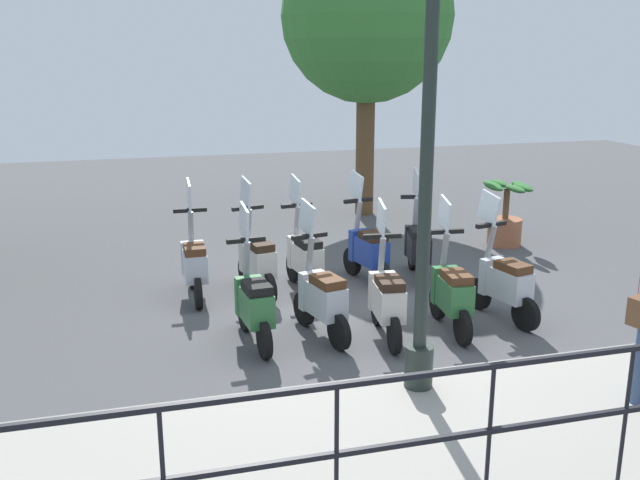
{
  "coord_description": "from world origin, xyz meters",
  "views": [
    {
      "loc": [
        -8.0,
        2.75,
        3.19
      ],
      "look_at": [
        0.2,
        0.5,
        0.9
      ],
      "focal_mm": 40.0,
      "sensor_mm": 36.0,
      "label": 1
    }
  ],
  "objects_px": {
    "scooter_near_2": "(386,298)",
    "scooter_near_4": "(254,303)",
    "scooter_far_0": "(418,245)",
    "scooter_near_1": "(451,292)",
    "lamp_post_near": "(426,187)",
    "scooter_far_3": "(256,260)",
    "tree_distant": "(367,17)",
    "scooter_far_4": "(194,263)",
    "scooter_far_1": "(367,250)",
    "scooter_far_2": "(304,256)",
    "scooter_near_0": "(503,282)",
    "potted_palm": "(505,219)",
    "scooter_near_3": "(321,297)"
  },
  "relations": [
    {
      "from": "tree_distant",
      "to": "scooter_near_0",
      "type": "distance_m",
      "value": 6.75
    },
    {
      "from": "tree_distant",
      "to": "scooter_far_0",
      "type": "relative_size",
      "value": 3.5
    },
    {
      "from": "scooter_near_3",
      "to": "scooter_near_4",
      "type": "distance_m",
      "value": 0.77
    },
    {
      "from": "scooter_near_0",
      "to": "scooter_near_4",
      "type": "height_order",
      "value": "same"
    },
    {
      "from": "potted_palm",
      "to": "scooter_near_4",
      "type": "height_order",
      "value": "scooter_near_4"
    },
    {
      "from": "scooter_near_0",
      "to": "scooter_far_4",
      "type": "xyz_separation_m",
      "value": [
        1.76,
        3.51,
        0.0
      ]
    },
    {
      "from": "scooter_far_2",
      "to": "scooter_far_3",
      "type": "height_order",
      "value": "same"
    },
    {
      "from": "scooter_near_3",
      "to": "scooter_far_1",
      "type": "distance_m",
      "value": 2.05
    },
    {
      "from": "scooter_near_2",
      "to": "scooter_far_4",
      "type": "distance_m",
      "value": 2.74
    },
    {
      "from": "scooter_far_3",
      "to": "scooter_near_0",
      "type": "bearing_deg",
      "value": -133.48
    },
    {
      "from": "lamp_post_near",
      "to": "scooter_far_1",
      "type": "height_order",
      "value": "lamp_post_near"
    },
    {
      "from": "scooter_near_0",
      "to": "scooter_far_4",
      "type": "bearing_deg",
      "value": 50.38
    },
    {
      "from": "lamp_post_near",
      "to": "scooter_far_1",
      "type": "relative_size",
      "value": 2.77
    },
    {
      "from": "scooter_near_2",
      "to": "scooter_near_4",
      "type": "bearing_deg",
      "value": 87.96
    },
    {
      "from": "scooter_near_1",
      "to": "potted_palm",
      "type": "bearing_deg",
      "value": -33.04
    },
    {
      "from": "scooter_near_2",
      "to": "scooter_far_2",
      "type": "bearing_deg",
      "value": 21.82
    },
    {
      "from": "scooter_far_2",
      "to": "scooter_far_3",
      "type": "xyz_separation_m",
      "value": [
        0.02,
        0.65,
        0.0
      ]
    },
    {
      "from": "potted_palm",
      "to": "scooter_far_4",
      "type": "relative_size",
      "value": 0.69
    },
    {
      "from": "scooter_far_4",
      "to": "scooter_near_1",
      "type": "bearing_deg",
      "value": -124.68
    },
    {
      "from": "scooter_near_1",
      "to": "scooter_near_4",
      "type": "bearing_deg",
      "value": 88.93
    },
    {
      "from": "lamp_post_near",
      "to": "scooter_far_4",
      "type": "relative_size",
      "value": 2.77
    },
    {
      "from": "lamp_post_near",
      "to": "scooter_near_4",
      "type": "relative_size",
      "value": 2.77
    },
    {
      "from": "scooter_near_0",
      "to": "scooter_far_0",
      "type": "distance_m",
      "value": 1.82
    },
    {
      "from": "scooter_near_4",
      "to": "scooter_near_1",
      "type": "bearing_deg",
      "value": -100.87
    },
    {
      "from": "lamp_post_near",
      "to": "potted_palm",
      "type": "relative_size",
      "value": 4.02
    },
    {
      "from": "scooter_far_0",
      "to": "scooter_far_4",
      "type": "xyz_separation_m",
      "value": [
        -0.03,
        3.15,
        0.0
      ]
    },
    {
      "from": "potted_palm",
      "to": "scooter_far_4",
      "type": "distance_m",
      "value": 5.42
    },
    {
      "from": "tree_distant",
      "to": "scooter_near_4",
      "type": "height_order",
      "value": "tree_distant"
    },
    {
      "from": "scooter_near_0",
      "to": "tree_distant",
      "type": "bearing_deg",
      "value": -15.37
    },
    {
      "from": "scooter_near_4",
      "to": "scooter_far_0",
      "type": "xyz_separation_m",
      "value": [
        1.72,
        -2.67,
        0.0
      ]
    },
    {
      "from": "scooter_near_4",
      "to": "scooter_far_0",
      "type": "height_order",
      "value": "same"
    },
    {
      "from": "tree_distant",
      "to": "scooter_far_4",
      "type": "height_order",
      "value": "tree_distant"
    },
    {
      "from": "scooter_near_0",
      "to": "scooter_far_0",
      "type": "height_order",
      "value": "same"
    },
    {
      "from": "potted_palm",
      "to": "scooter_near_4",
      "type": "relative_size",
      "value": 0.69
    },
    {
      "from": "tree_distant",
      "to": "scooter_far_2",
      "type": "distance_m",
      "value": 5.81
    },
    {
      "from": "scooter_near_0",
      "to": "scooter_near_1",
      "type": "xyz_separation_m",
      "value": [
        -0.17,
        0.77,
        0.0
      ]
    },
    {
      "from": "potted_palm",
      "to": "scooter_far_1",
      "type": "distance_m",
      "value": 3.15
    },
    {
      "from": "scooter_near_0",
      "to": "scooter_near_4",
      "type": "relative_size",
      "value": 1.0
    },
    {
      "from": "lamp_post_near",
      "to": "scooter_far_0",
      "type": "xyz_separation_m",
      "value": [
        3.44,
        -1.43,
        -1.56
      ]
    },
    {
      "from": "potted_palm",
      "to": "scooter_near_4",
      "type": "distance_m",
      "value": 5.64
    },
    {
      "from": "scooter_far_2",
      "to": "scooter_far_4",
      "type": "bearing_deg",
      "value": 79.75
    },
    {
      "from": "scooter_near_1",
      "to": "scooter_far_0",
      "type": "distance_m",
      "value": 2.0
    },
    {
      "from": "scooter_near_2",
      "to": "scooter_far_1",
      "type": "bearing_deg",
      "value": -5.71
    },
    {
      "from": "scooter_near_0",
      "to": "scooter_near_2",
      "type": "height_order",
      "value": "same"
    },
    {
      "from": "potted_palm",
      "to": "scooter_near_3",
      "type": "xyz_separation_m",
      "value": [
        -3.0,
        4.01,
        0.04
      ]
    },
    {
      "from": "scooter_near_1",
      "to": "lamp_post_near",
      "type": "bearing_deg",
      "value": 150.25
    },
    {
      "from": "scooter_near_1",
      "to": "scooter_near_2",
      "type": "xyz_separation_m",
      "value": [
        -0.0,
        0.79,
        0.0
      ]
    },
    {
      "from": "scooter_far_2",
      "to": "scooter_far_4",
      "type": "xyz_separation_m",
      "value": [
        0.08,
        1.46,
        0.0
      ]
    },
    {
      "from": "potted_palm",
      "to": "scooter_far_0",
      "type": "relative_size",
      "value": 0.69
    },
    {
      "from": "lamp_post_near",
      "to": "scooter_far_3",
      "type": "height_order",
      "value": "lamp_post_near"
    }
  ]
}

